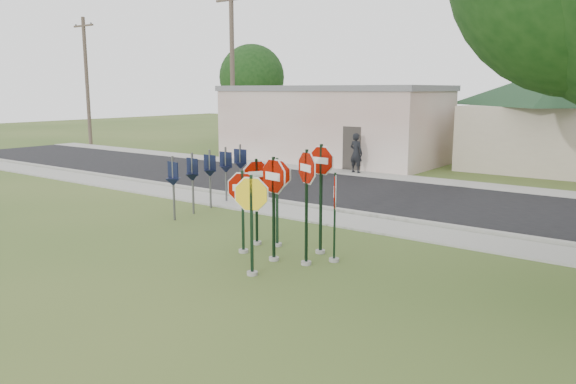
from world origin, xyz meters
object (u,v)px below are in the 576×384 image
Objects in this scene: stop_sign_yellow at (252,213)px; stop_sign_left at (243,202)px; stop_sign_center at (274,193)px; utility_pole_near at (232,72)px; pedestrian at (356,153)px.

stop_sign_yellow reaches higher than stop_sign_left.
stop_sign_center is at bearing -3.39° from stop_sign_left.
stop_sign_center is 1.18m from stop_sign_yellow.
stop_sign_yellow is at bearing -46.84° from utility_pole_near.
stop_sign_yellow is 1.75m from stop_sign_left.
utility_pole_near is at bearing 134.79° from stop_sign_center.
stop_sign_center is 0.27× the size of utility_pole_near.
stop_sign_left is 1.14× the size of pedestrian.
stop_sign_left is at bearing 137.37° from stop_sign_yellow.
stop_sign_yellow is 1.07× the size of stop_sign_left.
stop_sign_left is (-1.01, 0.06, -0.33)m from stop_sign_center.
stop_sign_left is at bearing 176.61° from stop_sign_center.
stop_sign_center is at bearing -45.21° from utility_pole_near.
stop_sign_left is (-1.28, 1.18, -0.10)m from stop_sign_yellow.
utility_pole_near is (-14.02, 14.13, 3.35)m from stop_sign_center.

